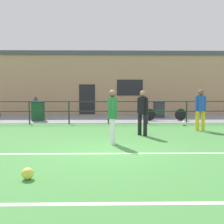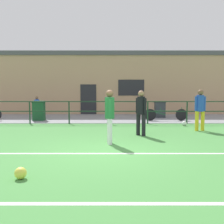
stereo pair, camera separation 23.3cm
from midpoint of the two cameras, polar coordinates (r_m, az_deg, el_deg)
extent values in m
cube|color=#478C42|center=(7.32, -1.54, -8.85)|extent=(60.00, 44.00, 0.04)
cube|color=white|center=(7.09, -1.56, -9.12)|extent=(36.00, 0.11, 0.00)
cube|color=white|center=(4.15, -1.98, -19.54)|extent=(36.00, 0.11, 0.00)
cube|color=gray|center=(15.70, -1.26, -1.36)|extent=(48.00, 5.00, 0.02)
cylinder|color=#193823|center=(13.77, -18.19, -0.12)|extent=(0.07, 0.07, 1.15)
cylinder|color=#193823|center=(13.32, -9.95, -0.11)|extent=(0.07, 0.07, 1.15)
cylinder|color=#193823|center=(13.16, -1.31, -0.10)|extent=(0.07, 0.07, 1.15)
cylinder|color=#193823|center=(13.30, 7.34, -0.08)|extent=(0.07, 0.07, 1.15)
cylinder|color=#193823|center=(13.73, 15.62, -0.07)|extent=(0.07, 0.07, 1.15)
cube|color=#193823|center=(13.12, -1.32, 2.31)|extent=(36.00, 0.04, 0.04)
cube|color=#193823|center=(13.15, -1.31, 0.15)|extent=(36.00, 0.04, 0.04)
cube|color=tan|center=(19.31, -1.23, 5.89)|extent=(28.00, 2.40, 4.12)
cube|color=#232328|center=(18.17, -5.87, 2.76)|extent=(1.10, 0.04, 2.10)
cube|color=#232328|center=(18.15, 3.58, 5.38)|extent=(1.80, 0.04, 1.10)
cube|color=#4C4C51|center=(19.48, -1.24, 12.40)|extent=(28.00, 2.56, 0.30)
cylinder|color=black|center=(9.76, 6.64, -2.89)|extent=(0.15, 0.15, 0.80)
cylinder|color=black|center=(9.91, 5.44, -2.77)|extent=(0.15, 0.15, 0.80)
cylinder|color=black|center=(9.76, 6.08, 1.45)|extent=(0.30, 0.30, 0.66)
sphere|color=#A37556|center=(9.75, 6.10, 4.07)|extent=(0.23, 0.23, 0.23)
cylinder|color=black|center=(9.66, 6.95, 1.30)|extent=(0.10, 0.10, 0.59)
cylinder|color=black|center=(9.87, 5.22, 1.39)|extent=(0.10, 0.10, 0.59)
cylinder|color=white|center=(8.40, -0.78, -4.09)|extent=(0.15, 0.15, 0.82)
cylinder|color=white|center=(8.15, -0.65, -4.37)|extent=(0.15, 0.15, 0.82)
cylinder|color=#237038|center=(8.19, -0.72, 0.92)|extent=(0.30, 0.30, 0.67)
sphere|color=brown|center=(8.17, -0.72, 4.09)|extent=(0.23, 0.23, 0.23)
cylinder|color=#237038|center=(8.37, -0.81, 0.88)|extent=(0.11, 0.11, 0.60)
cylinder|color=#237038|center=(8.01, -0.63, 0.70)|extent=(0.11, 0.11, 0.60)
cylinder|color=gold|center=(11.48, 17.70, -1.88)|extent=(0.15, 0.15, 0.82)
cylinder|color=gold|center=(11.59, 18.85, -1.85)|extent=(0.15, 0.15, 0.82)
cylinder|color=blue|center=(11.48, 18.38, 1.86)|extent=(0.30, 0.30, 0.68)
sphere|color=brown|center=(11.46, 18.44, 4.14)|extent=(0.23, 0.23, 0.23)
cylinder|color=blue|center=(11.40, 17.55, 1.77)|extent=(0.11, 0.11, 0.61)
cylinder|color=blue|center=(11.56, 19.20, 1.77)|extent=(0.11, 0.11, 0.61)
sphere|color=white|center=(12.90, 15.10, -2.41)|extent=(0.23, 0.23, 0.23)
sphere|color=#E5E04C|center=(5.39, -19.28, -12.67)|extent=(0.23, 0.23, 0.23)
cylinder|color=#232D4C|center=(16.57, -16.45, -0.12)|extent=(0.11, 0.11, 0.62)
cylinder|color=#232D4C|center=(16.63, -17.09, -0.12)|extent=(0.11, 0.11, 0.62)
cylinder|color=blue|center=(16.56, -16.82, 1.82)|extent=(0.23, 0.23, 0.51)
sphere|color=brown|center=(16.55, -16.85, 3.00)|extent=(0.17, 0.17, 0.17)
cylinder|color=blue|center=(16.52, -16.36, 1.77)|extent=(0.08, 0.08, 0.46)
cylinder|color=blue|center=(16.60, -17.28, 1.77)|extent=(0.08, 0.08, 0.46)
cylinder|color=black|center=(14.55, 7.85, -0.58)|extent=(0.64, 0.04, 0.64)
cylinder|color=black|center=(14.91, 14.44, -0.56)|extent=(0.64, 0.04, 0.64)
cube|color=#1E6633|center=(14.69, 11.20, 0.24)|extent=(1.35, 0.04, 0.04)
cube|color=#1E6633|center=(14.61, 9.53, -0.17)|extent=(0.85, 0.03, 0.23)
cylinder|color=#1E6633|center=(14.62, 10.04, 0.63)|extent=(0.03, 0.03, 0.20)
cylinder|color=#1E6633|center=(14.89, 14.46, 0.51)|extent=(0.03, 0.03, 0.28)
cube|color=#194C28|center=(14.99, -16.38, 0.11)|extent=(0.61, 0.51, 1.00)
cube|color=#143D20|center=(14.95, -16.43, 2.17)|extent=(0.65, 0.55, 0.08)
cube|color=#33383D|center=(16.25, 9.86, 0.42)|extent=(0.61, 0.51, 0.90)
cube|color=#282C30|center=(16.22, 9.89, 2.15)|extent=(0.65, 0.55, 0.08)
camera|label=1|loc=(0.12, -90.59, -0.05)|focal=41.56mm
camera|label=2|loc=(0.12, 89.41, 0.05)|focal=41.56mm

